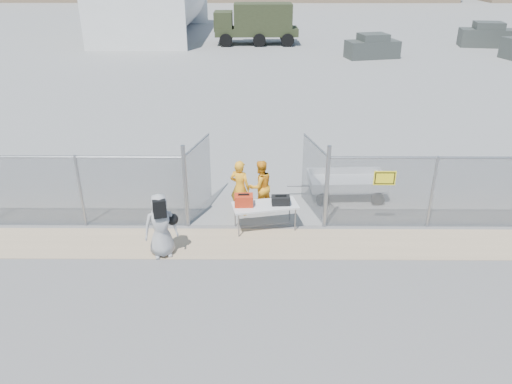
{
  "coord_description": "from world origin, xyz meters",
  "views": [
    {
      "loc": [
        0.08,
        -10.77,
        7.21
      ],
      "look_at": [
        0.0,
        2.0,
        1.1
      ],
      "focal_mm": 35.0,
      "sensor_mm": 36.0,
      "label": 1
    }
  ],
  "objects_px": {
    "folding_table": "(265,217)",
    "security_worker_right": "(260,186)",
    "visitor": "(161,225)",
    "security_worker_left": "(240,188)",
    "utility_trailer": "(346,185)"
  },
  "relations": [
    {
      "from": "security_worker_right",
      "to": "utility_trailer",
      "type": "relative_size",
      "value": 0.52
    },
    {
      "from": "security_worker_right",
      "to": "utility_trailer",
      "type": "bearing_deg",
      "value": 169.65
    },
    {
      "from": "folding_table",
      "to": "security_worker_right",
      "type": "bearing_deg",
      "value": 84.65
    },
    {
      "from": "security_worker_left",
      "to": "utility_trailer",
      "type": "bearing_deg",
      "value": -135.52
    },
    {
      "from": "visitor",
      "to": "folding_table",
      "type": "bearing_deg",
      "value": 11.98
    },
    {
      "from": "security_worker_right",
      "to": "visitor",
      "type": "xyz_separation_m",
      "value": [
        -2.57,
        -2.55,
        0.06
      ]
    },
    {
      "from": "folding_table",
      "to": "visitor",
      "type": "relative_size",
      "value": 1.05
    },
    {
      "from": "folding_table",
      "to": "visitor",
      "type": "bearing_deg",
      "value": -164.8
    },
    {
      "from": "visitor",
      "to": "security_worker_right",
      "type": "bearing_deg",
      "value": 29.46
    },
    {
      "from": "folding_table",
      "to": "security_worker_right",
      "type": "distance_m",
      "value": 1.24
    },
    {
      "from": "security_worker_left",
      "to": "visitor",
      "type": "relative_size",
      "value": 0.99
    },
    {
      "from": "visitor",
      "to": "utility_trailer",
      "type": "height_order",
      "value": "visitor"
    },
    {
      "from": "folding_table",
      "to": "security_worker_right",
      "type": "relative_size",
      "value": 1.12
    },
    {
      "from": "security_worker_left",
      "to": "utility_trailer",
      "type": "distance_m",
      "value": 3.69
    },
    {
      "from": "security_worker_left",
      "to": "utility_trailer",
      "type": "height_order",
      "value": "security_worker_left"
    }
  ]
}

